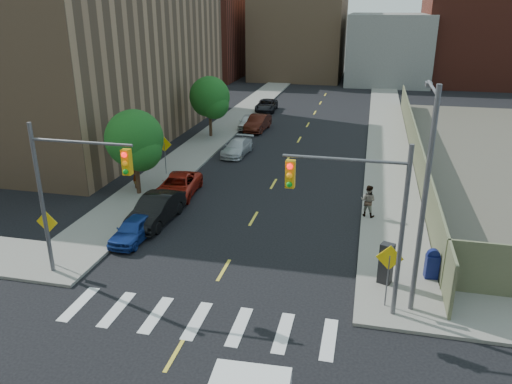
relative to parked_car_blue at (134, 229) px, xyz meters
The scene contains 27 objects.
sidewalk_nw 31.63m from the parked_car_blue, 94.25° to the left, with size 3.50×73.00×0.15m, color gray.
sidewalk_ne 34.17m from the parked_car_blue, 67.36° to the left, with size 3.50×73.00×0.15m, color gray.
fence_north 23.47m from the parked_car_blue, 50.24° to the left, with size 0.12×44.00×2.50m, color #6E704E.
building_nw 27.04m from the parked_car_blue, 129.63° to the left, with size 22.00×30.00×16.00m, color #8C6B4C.
bg_bldg_west 62.52m from the parked_car_blue, 105.45° to the left, with size 14.00×18.00×12.00m, color #592319.
bg_bldg_midwest 62.42m from the parked_car_blue, 90.55° to the left, with size 14.00×16.00×15.00m, color #8C6B4C.
bg_bldg_center 61.67m from the parked_car_blue, 77.41° to the left, with size 12.00×16.00×10.00m, color gray.
bg_bldg_east 68.22m from the parked_car_blue, 66.17° to the left, with size 18.00×18.00×16.00m, color #592319.
signal_nw 5.60m from the parked_car_blue, 98.31° to the right, with size 4.59×0.30×7.00m.
signal_ne 12.68m from the parked_car_blue, 19.19° to the right, with size 4.59×0.30×7.00m.
streetlight_ne 14.69m from the parked_car_blue, 12.69° to the right, with size 0.25×3.70×9.00m.
warn_sign_nw 4.43m from the parked_car_blue, 124.65° to the right, with size 1.06×0.06×2.83m.
warn_sign_ne 13.15m from the parked_car_blue, 15.37° to the right, with size 1.06×0.06×2.83m.
warn_sign_midwest 10.41m from the parked_car_blue, 103.42° to the left, with size 1.06×0.06×2.83m.
tree_west_near 7.21m from the parked_car_blue, 113.14° to the left, with size 3.66×3.64×5.52m.
tree_west_far 21.43m from the parked_car_blue, 97.03° to the left, with size 3.66×3.64×5.52m.
parked_car_blue is the anchor object (origin of this frame).
parked_car_black 2.33m from the parked_car_blue, 84.12° to the left, with size 1.65×4.73×1.56m, color black.
parked_car_red 6.49m from the parked_car_blue, 90.83° to the left, with size 2.20×4.77×1.33m, color #9D1C0F.
parked_car_silver 16.24m from the parked_car_blue, 85.74° to the left, with size 1.74×4.28×1.24m, color #B6BABF.
parked_car_white 25.12m from the parked_car_blue, 90.21° to the left, with size 1.56×3.87×1.32m, color silver.
parked_car_maroon 24.56m from the parked_car_blue, 87.64° to the left, with size 1.58×4.53×1.49m, color #39130B.
parked_car_grey 33.84m from the parked_car_blue, 90.16° to the left, with size 2.14×4.65×1.29m, color black.
mailbox 14.63m from the parked_car_blue, ahead, with size 0.61×0.50×1.38m.
payphone 12.72m from the parked_car_blue, ahead, with size 0.55×0.45×1.85m, color black.
pedestrian_west 7.68m from the parked_car_blue, 114.54° to the left, with size 0.60×0.40×1.66m, color gray.
pedestrian_east 12.97m from the parked_car_blue, 25.47° to the left, with size 0.89×0.70×1.84m, color gray.
Camera 1 is at (5.99, -11.37, 11.56)m, focal length 35.00 mm.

